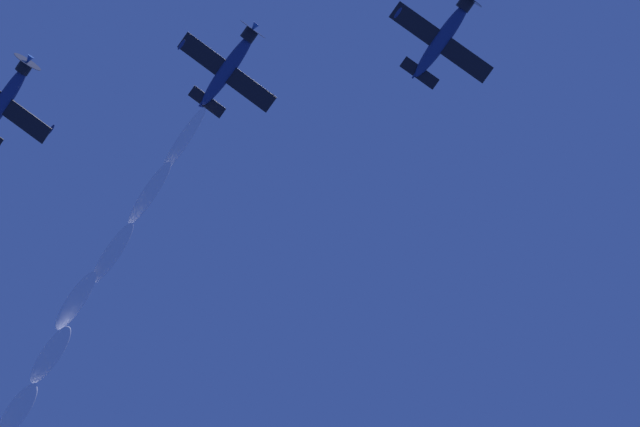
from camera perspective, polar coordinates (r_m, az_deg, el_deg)
name	(u,v)px	position (r m, az deg, el deg)	size (l,w,h in m)	color
airplane_lead	(444,37)	(83.60, 6.17, 8.74)	(7.01, 6.69, 3.21)	navy
airplane_left_wingman	(229,67)	(85.40, -4.53, 7.29)	(7.04, 6.67, 3.64)	navy
airplane_right_wingman	(6,98)	(88.95, -15.36, 5.54)	(7.01, 6.72, 3.29)	navy
smoke_trail_left_wingman	(8,419)	(93.48, -15.22, -9.81)	(32.27, 34.40, 9.52)	white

